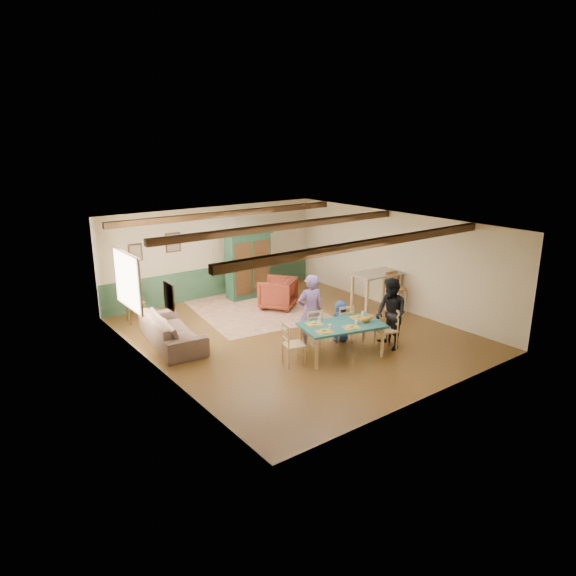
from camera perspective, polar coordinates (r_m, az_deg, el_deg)
floor at (r=12.64m, az=0.85°, el=-5.09°), size 8.00×8.00×0.00m
wall_back at (r=15.48m, az=-8.21°, el=3.97°), size 7.00×0.02×2.70m
wall_left at (r=10.54m, az=-14.40°, el=-2.24°), size 0.02×8.00×2.70m
wall_right at (r=14.55m, az=11.88°, el=3.00°), size 0.02×8.00×2.70m
ceiling at (r=11.92m, az=0.90°, el=7.08°), size 7.00×8.00×0.02m
wainscot_back at (r=15.68m, az=-8.04°, el=0.75°), size 6.95×0.03×0.90m
ceiling_beam_front at (r=10.24m, az=8.80°, el=4.86°), size 6.95×0.16×0.16m
ceiling_beam_mid at (r=12.25m, az=-0.25°, el=6.91°), size 6.95×0.16×0.16m
ceiling_beam_back at (r=14.40m, az=-6.48°, el=8.21°), size 6.95×0.16×0.16m
window_left at (r=12.03m, az=-17.48°, el=0.79°), size 0.06×1.60×1.30m
picture_left_wall at (r=9.90m, az=-13.05°, el=-0.91°), size 0.04×0.42×0.52m
picture_back_a at (r=14.81m, az=-12.65°, el=4.96°), size 0.45×0.04×0.55m
picture_back_b at (r=14.43m, az=-16.59°, el=3.78°), size 0.38×0.04×0.48m
dining_table at (r=11.31m, az=5.96°, el=-5.81°), size 1.97×1.40×0.74m
dining_chair_far_left at (r=11.70m, az=2.62°, el=-4.45°), size 0.51×0.52×0.94m
dining_chair_far_right at (r=12.03m, az=6.04°, el=-3.92°), size 0.51×0.52×0.94m
dining_chair_end_left at (r=10.81m, az=0.64°, el=-6.22°), size 0.52×0.51×0.94m
dining_chair_end_right at (r=11.82m, az=10.85°, el=-4.50°), size 0.52×0.51×0.94m
person_man at (r=11.63m, az=2.48°, el=-2.56°), size 0.70×0.55×1.70m
person_woman at (r=11.76m, az=11.34°, el=-2.86°), size 0.79×0.92×1.63m
person_child at (r=12.09m, az=5.87°, el=-3.68°), size 0.55×0.43×0.99m
cat at (r=11.32m, az=8.70°, el=-3.40°), size 0.38×0.22×0.18m
place_setting_near_left at (r=10.71m, az=4.09°, el=-4.59°), size 0.46×0.38×0.11m
place_setting_near_center at (r=11.00m, az=7.09°, el=-4.12°), size 0.46×0.38×0.11m
place_setting_far_left at (r=11.13m, az=2.96°, el=-3.76°), size 0.46×0.38×0.11m
place_setting_far_right at (r=11.61m, az=7.82°, el=-3.03°), size 0.46×0.38×0.11m
area_rug at (r=14.43m, az=-3.69°, el=-2.35°), size 3.55×4.05×0.01m
armoire at (r=15.30m, az=-4.46°, el=2.61°), size 1.45×0.64×2.01m
armchair at (r=14.39m, az=-1.16°, el=-0.58°), size 1.31×1.31×0.86m
sofa at (r=12.20m, az=-12.79°, el=-4.58°), size 1.19×2.46×0.69m
end_table at (r=13.94m, az=-16.55°, el=-2.53°), size 0.50×0.50×0.55m
table_lamp at (r=13.79m, az=-16.73°, el=-0.47°), size 0.28×0.28×0.50m
counter_table at (r=14.24m, az=9.71°, el=-0.48°), size 1.38×0.87×1.11m
bar_stool_left at (r=14.00m, az=11.84°, el=-0.71°), size 0.46×0.50×1.20m
bar_stool_right at (r=14.33m, az=12.30°, el=-0.64°), size 0.38×0.41×1.06m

